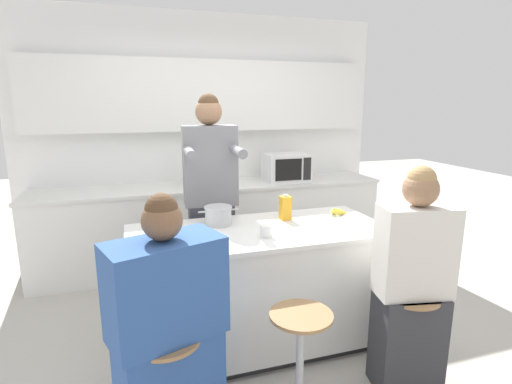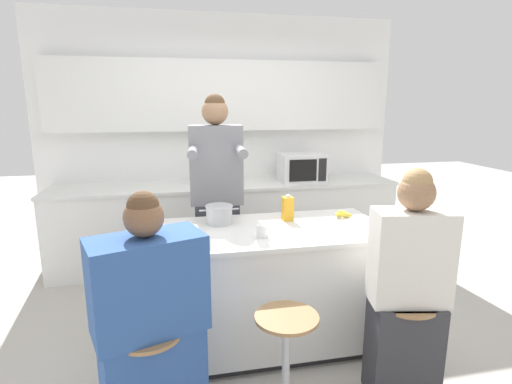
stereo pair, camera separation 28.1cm
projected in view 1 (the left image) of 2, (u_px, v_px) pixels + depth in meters
ground_plane at (259, 342)px, 2.98m from camera, size 16.00×16.00×0.00m
wall_back at (206, 122)px, 4.44m from camera, size 4.01×0.22×2.70m
back_counter at (214, 224)px, 4.39m from camera, size 3.72×0.66×0.89m
kitchen_island at (259, 287)px, 2.89m from camera, size 1.81×0.80×0.88m
bar_stool_center at (300, 362)px, 2.23m from camera, size 0.38×0.38×0.63m
bar_stool_rightmost at (407, 339)px, 2.46m from camera, size 0.38×0.38×0.63m
person_cooking at (211, 207)px, 3.28m from camera, size 0.47×0.60×1.82m
person_wrapped_blanket at (168, 336)px, 1.97m from camera, size 0.61×0.45×1.35m
person_seated_near at (411, 292)px, 2.39m from camera, size 0.47×0.33×1.41m
cooking_pot at (218, 216)px, 2.88m from camera, size 0.29×0.20×0.14m
fruit_bowl at (179, 240)px, 2.47m from camera, size 0.23×0.23×0.07m
coffee_cup_near at (266, 231)px, 2.62m from camera, size 0.11×0.08×0.08m
banana_bunch at (337, 212)px, 3.15m from camera, size 0.16×0.12×0.05m
juice_carton at (285, 208)px, 3.01m from camera, size 0.08×0.08×0.19m
microwave at (286, 167)px, 4.46m from camera, size 0.49×0.36×0.31m
potted_plant at (194, 171)px, 4.20m from camera, size 0.21×0.21×0.28m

